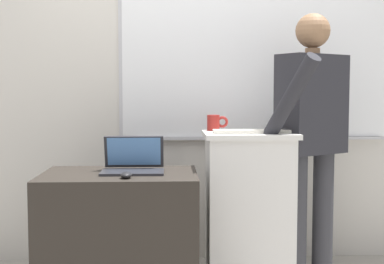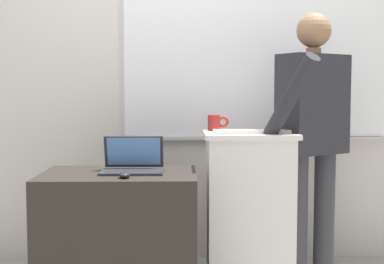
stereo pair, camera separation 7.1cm
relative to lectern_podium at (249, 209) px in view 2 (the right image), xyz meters
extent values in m
cube|color=beige|center=(-0.34, 0.61, 0.87)|extent=(6.40, 0.12, 2.69)
cube|color=#B7B7BC|center=(0.15, 0.54, 1.00)|extent=(1.96, 0.02, 1.25)
cube|color=white|center=(0.15, 0.53, 1.00)|extent=(1.91, 0.02, 1.20)
cube|color=#B7B7BC|center=(0.15, 0.52, 0.39)|extent=(1.72, 0.04, 0.02)
cube|color=silver|center=(0.00, 0.00, -0.02)|extent=(0.50, 0.40, 0.91)
cube|color=silver|center=(0.00, 0.00, 0.45)|extent=(0.55, 0.44, 0.03)
cube|color=#28231E|center=(-0.76, -0.22, -0.11)|extent=(0.86, 0.59, 0.73)
cylinder|color=#333338|center=(0.29, 0.00, -0.07)|extent=(0.13, 0.13, 0.81)
cylinder|color=#333338|center=(0.49, 0.12, -0.07)|extent=(0.13, 0.13, 0.81)
cube|color=#232328|center=(0.39, 0.06, 0.63)|extent=(0.48, 0.41, 0.60)
cylinder|color=#8C6647|center=(0.39, 0.06, 0.96)|extent=(0.09, 0.09, 0.04)
sphere|color=#8C6647|center=(0.39, 0.06, 1.08)|extent=(0.21, 0.21, 0.21)
cylinder|color=#232328|center=(0.19, -0.24, 0.67)|extent=(0.29, 0.40, 0.50)
cylinder|color=#232328|center=(0.60, 0.18, 0.61)|extent=(0.08, 0.08, 0.57)
cube|color=#28282D|center=(-0.69, -0.24, 0.27)|extent=(0.35, 0.21, 0.01)
cube|color=#28282D|center=(-0.69, -0.10, 0.36)|extent=(0.34, 0.07, 0.19)
cube|color=#598CCC|center=(-0.69, -0.11, 0.37)|extent=(0.31, 0.05, 0.16)
cube|color=beige|center=(0.01, -0.05, 0.48)|extent=(0.45, 0.13, 0.02)
ellipsoid|color=black|center=(-0.71, -0.40, 0.28)|extent=(0.06, 0.10, 0.03)
ellipsoid|color=black|center=(0.22, -0.04, 0.48)|extent=(0.06, 0.10, 0.03)
cylinder|color=maroon|center=(-0.20, 0.15, 0.52)|extent=(0.08, 0.08, 0.10)
torus|color=maroon|center=(-0.15, 0.15, 0.52)|extent=(0.07, 0.02, 0.07)
camera|label=1|loc=(-0.48, -3.19, 0.71)|focal=50.00mm
camera|label=2|loc=(-0.41, -3.19, 0.71)|focal=50.00mm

